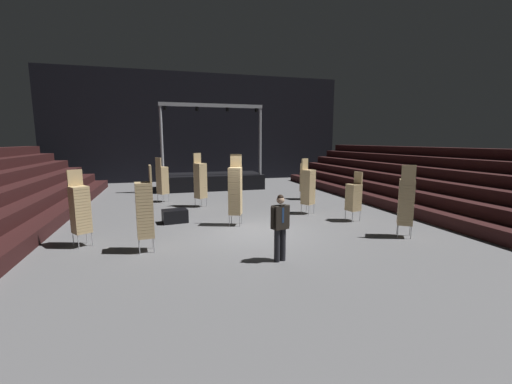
{
  "coord_description": "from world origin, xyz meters",
  "views": [
    {
      "loc": [
        -2.89,
        -10.29,
        3.04
      ],
      "look_at": [
        -0.05,
        -0.31,
        1.4
      ],
      "focal_mm": 22.87,
      "sensor_mm": 36.0,
      "label": 1
    }
  ],
  "objects_px": {
    "man_with_tie": "(280,224)",
    "chair_stack_rear_right": "(354,197)",
    "chair_stack_front_right": "(80,209)",
    "chair_stack_rear_left": "(200,180)",
    "equipment_road_case": "(175,216)",
    "chair_stack_mid_centre": "(162,180)",
    "chair_stack_aisle_left": "(305,181)",
    "stage_riser": "(211,180)",
    "chair_stack_mid_right": "(406,201)",
    "chair_stack_front_left": "(145,209)",
    "chair_stack_rear_centre": "(235,190)",
    "chair_stack_mid_left": "(308,186)"
  },
  "relations": [
    {
      "from": "stage_riser",
      "to": "chair_stack_mid_centre",
      "type": "relative_size",
      "value": 2.87
    },
    {
      "from": "man_with_tie",
      "to": "chair_stack_mid_left",
      "type": "bearing_deg",
      "value": -136.97
    },
    {
      "from": "chair_stack_front_left",
      "to": "chair_stack_rear_centre",
      "type": "height_order",
      "value": "chair_stack_rear_centre"
    },
    {
      "from": "chair_stack_rear_right",
      "to": "chair_stack_mid_centre",
      "type": "bearing_deg",
      "value": 38.09
    },
    {
      "from": "chair_stack_front_right",
      "to": "chair_stack_rear_left",
      "type": "bearing_deg",
      "value": -162.23
    },
    {
      "from": "chair_stack_mid_right",
      "to": "chair_stack_rear_centre",
      "type": "xyz_separation_m",
      "value": [
        -4.86,
        2.9,
        0.13
      ]
    },
    {
      "from": "stage_riser",
      "to": "chair_stack_mid_centre",
      "type": "xyz_separation_m",
      "value": [
        -2.98,
        -4.02,
        0.55
      ]
    },
    {
      "from": "stage_riser",
      "to": "chair_stack_mid_right",
      "type": "height_order",
      "value": "stage_riser"
    },
    {
      "from": "stage_riser",
      "to": "chair_stack_front_right",
      "type": "bearing_deg",
      "value": -116.36
    },
    {
      "from": "stage_riser",
      "to": "chair_stack_front_left",
      "type": "relative_size",
      "value": 2.67
    },
    {
      "from": "man_with_tie",
      "to": "equipment_road_case",
      "type": "distance_m",
      "value": 5.43
    },
    {
      "from": "chair_stack_aisle_left",
      "to": "chair_stack_rear_right",
      "type": "bearing_deg",
      "value": 73.53
    },
    {
      "from": "chair_stack_mid_right",
      "to": "chair_stack_rear_left",
      "type": "distance_m",
      "value": 8.75
    },
    {
      "from": "man_with_tie",
      "to": "chair_stack_mid_centre",
      "type": "relative_size",
      "value": 0.77
    },
    {
      "from": "chair_stack_mid_right",
      "to": "chair_stack_rear_centre",
      "type": "distance_m",
      "value": 5.66
    },
    {
      "from": "chair_stack_rear_left",
      "to": "chair_stack_mid_right",
      "type": "bearing_deg",
      "value": 98.44
    },
    {
      "from": "chair_stack_aisle_left",
      "to": "chair_stack_mid_centre",
      "type": "bearing_deg",
      "value": -24.62
    },
    {
      "from": "chair_stack_mid_centre",
      "to": "stage_riser",
      "type": "bearing_deg",
      "value": 106.34
    },
    {
      "from": "chair_stack_front_left",
      "to": "chair_stack_rear_right",
      "type": "distance_m",
      "value": 7.59
    },
    {
      "from": "chair_stack_front_left",
      "to": "chair_stack_rear_centre",
      "type": "xyz_separation_m",
      "value": [
        2.98,
        2.1,
        0.08
      ]
    },
    {
      "from": "chair_stack_aisle_left",
      "to": "chair_stack_rear_centre",
      "type": "bearing_deg",
      "value": 27.59
    },
    {
      "from": "stage_riser",
      "to": "chair_stack_rear_left",
      "type": "relative_size",
      "value": 2.57
    },
    {
      "from": "man_with_tie",
      "to": "chair_stack_mid_centre",
      "type": "xyz_separation_m",
      "value": [
        -2.85,
        9.27,
        0.14
      ]
    },
    {
      "from": "chair_stack_rear_right",
      "to": "equipment_road_case",
      "type": "height_order",
      "value": "chair_stack_rear_right"
    },
    {
      "from": "stage_riser",
      "to": "chair_stack_aisle_left",
      "type": "distance_m",
      "value": 6.77
    },
    {
      "from": "stage_riser",
      "to": "chair_stack_rear_left",
      "type": "distance_m",
      "value": 5.93
    },
    {
      "from": "man_with_tie",
      "to": "chair_stack_rear_left",
      "type": "bearing_deg",
      "value": -96.53
    },
    {
      "from": "man_with_tie",
      "to": "chair_stack_rear_right",
      "type": "relative_size",
      "value": 0.91
    },
    {
      "from": "stage_riser",
      "to": "chair_stack_mid_centre",
      "type": "distance_m",
      "value": 5.04
    },
    {
      "from": "chair_stack_rear_centre",
      "to": "chair_stack_mid_centre",
      "type": "bearing_deg",
      "value": -42.18
    },
    {
      "from": "chair_stack_front_right",
      "to": "chair_stack_rear_left",
      "type": "distance_m",
      "value": 6.26
    },
    {
      "from": "chair_stack_mid_centre",
      "to": "equipment_road_case",
      "type": "height_order",
      "value": "chair_stack_mid_centre"
    },
    {
      "from": "chair_stack_mid_left",
      "to": "chair_stack_aisle_left",
      "type": "xyz_separation_m",
      "value": [
        1.31,
        3.13,
        -0.21
      ]
    },
    {
      "from": "chair_stack_mid_centre",
      "to": "chair_stack_aisle_left",
      "type": "height_order",
      "value": "chair_stack_mid_centre"
    },
    {
      "from": "chair_stack_front_right",
      "to": "chair_stack_mid_centre",
      "type": "height_order",
      "value": "same"
    },
    {
      "from": "man_with_tie",
      "to": "chair_stack_mid_left",
      "type": "xyz_separation_m",
      "value": [
        3.0,
        4.86,
        0.18
      ]
    },
    {
      "from": "chair_stack_front_right",
      "to": "chair_stack_mid_centre",
      "type": "xyz_separation_m",
      "value": [
        2.27,
        6.57,
        0.0
      ]
    },
    {
      "from": "chair_stack_rear_right",
      "to": "equipment_road_case",
      "type": "bearing_deg",
      "value": 65.47
    },
    {
      "from": "man_with_tie",
      "to": "equipment_road_case",
      "type": "bearing_deg",
      "value": -78.41
    },
    {
      "from": "man_with_tie",
      "to": "chair_stack_rear_centre",
      "type": "xyz_separation_m",
      "value": [
        -0.32,
        3.82,
        0.31
      ]
    },
    {
      "from": "chair_stack_front_right",
      "to": "chair_stack_mid_right",
      "type": "distance_m",
      "value": 9.82
    },
    {
      "from": "chair_stack_rear_right",
      "to": "chair_stack_rear_left",
      "type": "bearing_deg",
      "value": 39.7
    },
    {
      "from": "man_with_tie",
      "to": "chair_stack_front_right",
      "type": "xyz_separation_m",
      "value": [
        -5.12,
        2.71,
        0.14
      ]
    },
    {
      "from": "stage_riser",
      "to": "equipment_road_case",
      "type": "bearing_deg",
      "value": -106.76
    },
    {
      "from": "chair_stack_rear_left",
      "to": "chair_stack_rear_centre",
      "type": "xyz_separation_m",
      "value": [
        0.84,
        -3.74,
        0.04
      ]
    },
    {
      "from": "chair_stack_mid_left",
      "to": "chair_stack_aisle_left",
      "type": "relative_size",
      "value": 1.23
    },
    {
      "from": "stage_riser",
      "to": "chair_stack_front_right",
      "type": "height_order",
      "value": "stage_riser"
    },
    {
      "from": "chair_stack_rear_right",
      "to": "chair_stack_rear_centre",
      "type": "xyz_separation_m",
      "value": [
        -4.46,
        0.6,
        0.34
      ]
    },
    {
      "from": "chair_stack_mid_centre",
      "to": "equipment_road_case",
      "type": "xyz_separation_m",
      "value": [
        0.42,
        -4.47,
        -0.86
      ]
    },
    {
      "from": "chair_stack_front_right",
      "to": "chair_stack_rear_left",
      "type": "relative_size",
      "value": 0.9
    }
  ]
}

